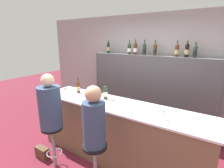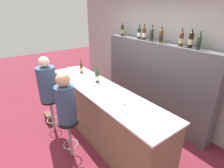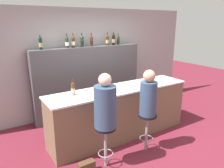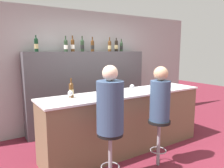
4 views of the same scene
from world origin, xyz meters
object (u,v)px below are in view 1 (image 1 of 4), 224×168
wine_bottle_counter_0 (78,87)px  wine_glass_2 (163,112)px  guest_seated_left (50,105)px  handbag (42,152)px  wine_bottle_backbar_5 (177,50)px  wine_glass_1 (114,100)px  wine_bottle_backbar_0 (108,48)px  bar_stool_right (95,156)px  bar_stool_left (53,136)px  wine_bottle_counter_1 (106,92)px  wine_bottle_backbar_1 (129,49)px  wine_glass_0 (65,89)px  guest_seated_right (94,120)px  wine_bottle_backbar_4 (155,50)px  wine_bottle_backbar_3 (144,49)px  wine_bottle_backbar_6 (187,50)px  wine_bottle_backbar_7 (195,51)px  wine_bottle_backbar_2 (135,49)px

wine_bottle_counter_0 → wine_glass_2: bearing=-7.7°
guest_seated_left → handbag: (-0.35, 0.00, -0.97)m
wine_bottle_backbar_5 → wine_glass_1: wine_bottle_backbar_5 is taller
wine_bottle_counter_0 → wine_glass_1: 1.00m
wine_glass_2 → wine_bottle_backbar_0: bearing=141.8°
bar_stool_right → handbag: bearing=180.0°
wine_glass_2 → bar_stool_left: size_ratio=0.20×
wine_bottle_counter_1 → wine_bottle_backbar_5: wine_bottle_backbar_5 is taller
wine_bottle_backbar_1 → wine_glass_0: 1.73m
guest_seated_right → wine_bottle_backbar_5: bearing=78.0°
bar_stool_left → guest_seated_right: size_ratio=0.88×
wine_bottle_backbar_0 → guest_seated_right: 2.51m
wine_bottle_backbar_4 → guest_seated_right: bearing=-89.8°
wine_bottle_counter_1 → wine_bottle_counter_0: bearing=180.0°
wine_bottle_backbar_1 → wine_bottle_backbar_3: (0.37, 0.00, 0.01)m
wine_glass_1 → guest_seated_left: guest_seated_left is taller
wine_bottle_counter_1 → guest_seated_right: size_ratio=0.36×
wine_bottle_counter_0 → wine_bottle_counter_1: size_ratio=1.03×
wine_bottle_backbar_6 → guest_seated_right: size_ratio=0.39×
wine_bottle_counter_0 → wine_glass_1: bearing=-13.6°
wine_bottle_backbar_1 → guest_seated_right: (0.62, -2.06, -0.77)m
wine_bottle_backbar_4 → wine_bottle_backbar_6: wine_bottle_backbar_4 is taller
wine_bottle_counter_0 → wine_bottle_backbar_7: size_ratio=1.02×
bar_stool_left → guest_seated_left: bearing=0.0°
wine_bottle_backbar_0 → wine_glass_0: (0.05, -1.50, -0.70)m
wine_bottle_backbar_0 → wine_bottle_backbar_7: 1.98m
wine_bottle_backbar_2 → guest_seated_left: (-0.40, -2.06, -0.77)m
wine_bottle_backbar_3 → wine_bottle_backbar_7: bearing=0.0°
wine_bottle_backbar_4 → bar_stool_left: size_ratio=0.45×
wine_bottle_backbar_1 → bar_stool_right: size_ratio=0.45×
wine_bottle_backbar_3 → guest_seated_right: (0.25, -2.06, -0.77)m
wine_bottle_counter_0 → wine_bottle_backbar_0: (-0.16, 1.26, 0.69)m
wine_bottle_backbar_4 → wine_bottle_backbar_5: bearing=0.0°
wine_bottle_backbar_5 → guest_seated_right: wine_bottle_backbar_5 is taller
wine_bottle_backbar_6 → guest_seated_right: bearing=-106.8°
wine_bottle_backbar_3 → wine_bottle_backbar_4: size_ratio=1.03×
wine_bottle_backbar_1 → bar_stool_left: (-0.25, -2.06, -1.29)m
wine_bottle_backbar_2 → wine_bottle_backbar_3: bearing=0.0°
wine_bottle_backbar_0 → wine_glass_2: bearing=-38.2°
wine_glass_0 → guest_seated_left: (0.29, -0.57, -0.07)m
wine_bottle_backbar_5 → handbag: 3.16m
wine_bottle_backbar_2 → bar_stool_right: 2.48m
wine_glass_2 → bar_stool_right: 1.07m
wine_bottle_backbar_3 → wine_bottle_backbar_4: 0.24m
wine_bottle_counter_0 → wine_bottle_backbar_2: (0.58, 1.26, 0.69)m
wine_glass_1 → wine_bottle_backbar_3: bearing=96.8°
wine_glass_2 → guest_seated_left: bearing=-160.0°
wine_bottle_backbar_1 → wine_bottle_counter_1: bearing=-80.0°
wine_bottle_backbar_4 → wine_bottle_backbar_7: size_ratio=1.09×
wine_bottle_backbar_5 → handbag: wine_bottle_backbar_5 is taller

